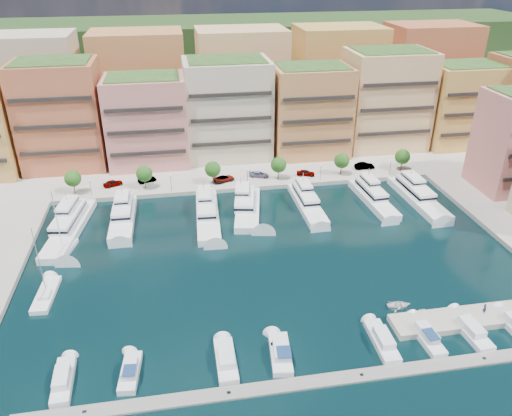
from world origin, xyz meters
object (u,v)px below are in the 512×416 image
Objects in this scene: tree_0 at (73,179)px; yacht_4 at (307,202)px; tree_4 at (342,161)px; cruiser_4 at (281,354)px; lamppost_0 at (90,185)px; yacht_6 at (417,195)px; cruiser_8 at (470,330)px; tree_1 at (144,174)px; car_5 at (364,166)px; cruiser_3 at (226,361)px; cruiser_6 at (382,341)px; tender_1 at (422,311)px; car_1 at (147,180)px; cruiser_1 at (130,373)px; lamppost_3 at (321,169)px; lamppost_4 at (391,165)px; yacht_3 at (247,206)px; yacht_5 at (372,196)px; sailboat_1 at (46,295)px; sailboat_2 at (63,252)px; tree_3 at (278,165)px; yacht_1 at (123,216)px; tree_5 at (403,157)px; yacht_0 at (70,225)px; tree_2 at (213,169)px; car_4 at (306,173)px; car_3 at (259,174)px; cruiser_7 at (425,336)px; car_0 at (113,183)px; person_0 at (485,308)px; cruiser_0 at (63,381)px; yacht_2 at (207,212)px; tender_0 at (399,305)px; car_2 at (224,178)px.

yacht_4 is at bearing -14.71° from tree_0.
tree_4 reaches higher than cruiser_4.
yacht_6 is at bearing -9.49° from lamppost_0.
yacht_6 is 2.42× the size of cruiser_8.
tree_1 is 55.30m from car_5.
cruiser_3 is 0.94× the size of cruiser_6.
yacht_6 is 4.38× the size of car_5.
tender_1 is 0.36× the size of car_1.
cruiser_1 is at bearing -75.26° from tree_0.
lamppost_3 is 18.00m from lamppost_4.
yacht_5 is (28.84, -0.09, 0.00)m from yacht_3.
cruiser_4 is at bearing -125.63° from lamppost_4.
sailboat_1 is 1.00× the size of sailboat_2.
sailboat_1 is at bearing -141.15° from tree_3.
cruiser_8 is (13.82, -0.00, -0.00)m from cruiser_6.
lamppost_4 is 52.78m from tender_1.
yacht_1 is (11.62, -13.24, -3.65)m from tree_0.
yacht_4 is 57.48m from cruiser_1.
tree_1 is 64.00m from tree_5.
tree_3 is at bearing 18.44° from yacht_0.
tree_5 is 22.14m from lamppost_3.
cruiser_4 is at bearing -179.96° from cruiser_6.
lamppost_0 reaches higher than car_5.
tree_2 is 1.00× the size of tree_3.
lamppost_0 is 0.93× the size of car_4.
car_3 is at bearing 2.66° from tree_0.
lamppost_0 reaches higher than cruiser_8.
sailboat_2 is (1.21, -24.76, -4.43)m from tree_0.
tree_0 reaches higher than lamppost_3.
yacht_4 is (19.60, -13.54, -3.65)m from tree_2.
lamppost_3 is at bearing 89.84° from cruiser_7.
tree_1 is at bearing 165.27° from yacht_5.
car_0 is 0.90× the size of car_5.
person_0 reaches higher than car_4.
car_4 is (7.18, 0.85, -2.97)m from tree_3.
yacht_4 is 2.15× the size of cruiser_8.
car_5 reaches higher than cruiser_4.
cruiser_1 is (-51.76, -44.67, -0.64)m from yacht_5.
tree_0 is 0.65× the size of cruiser_7.
yacht_1 is 2.30× the size of cruiser_0.
person_0 is (-7.12, -52.93, -1.96)m from lamppost_4.
yacht_0 is at bearing 50.41° from person_0.
cruiser_3 is 1.89× the size of car_1.
yacht_2 is 13.19× the size of person_0.
tender_0 is at bearing 95.38° from cruiser_7.
yacht_6 is 83.05m from cruiser_0.
cruiser_1 is at bearing 180.00° from cruiser_6.
cruiser_1 is at bearing -107.96° from yacht_2.
tree_1 is 1.10× the size of car_2.
tree_2 is at bearing 113.97° from cruiser_7.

